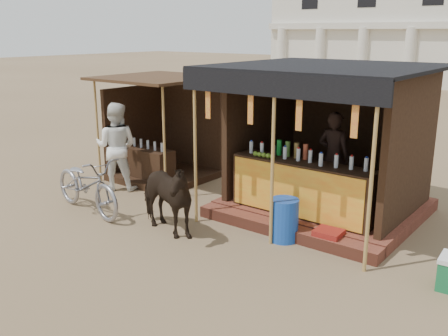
% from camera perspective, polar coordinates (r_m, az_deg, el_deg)
% --- Properties ---
extents(ground, '(120.00, 120.00, 0.00)m').
position_cam_1_polar(ground, '(7.74, -7.39, -10.38)').
color(ground, '#846B4C').
rests_on(ground, ground).
extents(main_stall, '(3.60, 3.61, 2.78)m').
position_cam_1_polar(main_stall, '(9.44, 11.43, 0.81)').
color(main_stall, brown).
rests_on(main_stall, ground).
extents(secondary_stall, '(2.40, 2.40, 2.38)m').
position_cam_1_polar(secondary_stall, '(11.78, -7.33, 2.99)').
color(secondary_stall, '#331F12').
rests_on(secondary_stall, ground).
extents(cow, '(1.65, 0.98, 1.31)m').
position_cam_1_polar(cow, '(8.49, -7.00, -3.26)').
color(cow, black).
rests_on(cow, ground).
extents(motorbike, '(2.18, 1.01, 1.10)m').
position_cam_1_polar(motorbike, '(9.78, -15.39, -1.81)').
color(motorbike, gray).
rests_on(motorbike, ground).
extents(bystander, '(1.16, 1.08, 1.90)m').
position_cam_1_polar(bystander, '(11.01, -12.20, 2.42)').
color(bystander, white).
rests_on(bystander, ground).
extents(blue_barrel, '(0.63, 0.63, 0.71)m').
position_cam_1_polar(blue_barrel, '(8.29, 6.88, -5.90)').
color(blue_barrel, '#174AB3').
rests_on(blue_barrel, ground).
extents(red_crate, '(0.44, 0.39, 0.29)m').
position_cam_1_polar(red_crate, '(8.23, 11.83, -7.90)').
color(red_crate, maroon).
rests_on(red_crate, ground).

